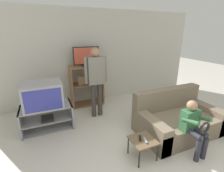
{
  "coord_description": "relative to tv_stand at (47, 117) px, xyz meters",
  "views": [
    {
      "loc": [
        -1.47,
        -1.17,
        2.0
      ],
      "look_at": [
        -0.18,
        1.83,
        0.9
      ],
      "focal_mm": 26.0,
      "sensor_mm": 36.0,
      "label": 1
    }
  ],
  "objects": [
    {
      "name": "couch",
      "position": [
        2.45,
        -1.18,
        0.01
      ],
      "size": [
        1.64,
        0.98,
        0.84
      ],
      "color": "#756651",
      "rests_on": "ground_plane"
    },
    {
      "name": "television_main",
      "position": [
        -0.03,
        0.01,
        0.52
      ],
      "size": [
        0.75,
        0.65,
        0.51
      ],
      "color": "#9E9EA3",
      "rests_on": "tv_stand"
    },
    {
      "name": "wall_back",
      "position": [
        1.52,
        1.15,
        1.04
      ],
      "size": [
        6.4,
        0.06,
        2.6
      ],
      "color": "beige",
      "rests_on": "ground_plane"
    },
    {
      "name": "remote_control_white",
      "position": [
        1.4,
        -1.59,
        0.1
      ],
      "size": [
        0.08,
        0.15,
        0.02
      ],
      "primitive_type": "cube",
      "rotation": [
        0.0,
        0.0,
        -0.29
      ],
      "color": "gray",
      "rests_on": "snack_table"
    },
    {
      "name": "media_shelf",
      "position": [
        1.11,
        0.86,
        0.31
      ],
      "size": [
        0.88,
        0.44,
        1.12
      ],
      "color": "#8E6642",
      "rests_on": "ground_plane"
    },
    {
      "name": "tv_stand",
      "position": [
        0.0,
        0.0,
        0.0
      ],
      "size": [
        1.02,
        0.55,
        0.52
      ],
      "color": "#939399",
      "rests_on": "ground_plane"
    },
    {
      "name": "snack_table",
      "position": [
        1.38,
        -1.54,
        0.04
      ],
      "size": [
        0.39,
        0.39,
        0.34
      ],
      "color": "brown",
      "rests_on": "ground_plane"
    },
    {
      "name": "television_flat",
      "position": [
        1.14,
        0.86,
        1.11
      ],
      "size": [
        0.7,
        0.2,
        0.51
      ],
      "color": "black",
      "rests_on": "media_shelf"
    },
    {
      "name": "remote_control_black",
      "position": [
        1.35,
        -1.51,
        0.1
      ],
      "size": [
        0.1,
        0.14,
        0.02
      ],
      "primitive_type": "cube",
      "rotation": [
        0.0,
        0.0,
        -0.49
      ],
      "color": "black",
      "rests_on": "snack_table"
    },
    {
      "name": "person_seated_child",
      "position": [
        2.22,
        -1.75,
        0.29
      ],
      "size": [
        0.33,
        0.43,
        0.93
      ],
      "color": "#2D2D38",
      "rests_on": "ground_plane"
    },
    {
      "name": "person_standing_adult",
      "position": [
        1.15,
        0.11,
        0.76
      ],
      "size": [
        0.53,
        0.2,
        1.67
      ],
      "color": "#3D3833",
      "rests_on": "ground_plane"
    }
  ]
}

